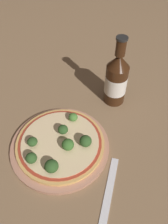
# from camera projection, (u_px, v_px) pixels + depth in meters

# --- Properties ---
(ground_plane) EXTENTS (3.00, 3.00, 0.00)m
(ground_plane) POSITION_uv_depth(u_px,v_px,m) (66.00, 140.00, 0.63)
(ground_plane) COLOR #846647
(plate) EXTENTS (0.27, 0.27, 0.01)m
(plate) POSITION_uv_depth(u_px,v_px,m) (60.00, 145.00, 0.61)
(plate) COLOR tan
(plate) RESTS_ON ground_plane
(pizza) EXTENTS (0.24, 0.24, 0.01)m
(pizza) POSITION_uv_depth(u_px,v_px,m) (60.00, 142.00, 0.60)
(pizza) COLOR tan
(pizza) RESTS_ON plate
(broccoli_floret_0) EXTENTS (0.03, 0.03, 0.02)m
(broccoli_floret_0) POSITION_uv_depth(u_px,v_px,m) (73.00, 117.00, 0.63)
(broccoli_floret_0) COLOR #89A866
(broccoli_floret_0) RESTS_ON pizza
(broccoli_floret_1) EXTENTS (0.03, 0.03, 0.03)m
(broccoli_floret_1) POSITION_uv_depth(u_px,v_px,m) (31.00, 158.00, 0.54)
(broccoli_floret_1) COLOR #89A866
(broccoli_floret_1) RESTS_ON pizza
(broccoli_floret_2) EXTENTS (0.03, 0.03, 0.03)m
(broccoli_floret_2) POSITION_uv_depth(u_px,v_px,m) (63.00, 129.00, 0.60)
(broccoli_floret_2) COLOR #89A866
(broccoli_floret_2) RESTS_ON pizza
(broccoli_floret_3) EXTENTS (0.03, 0.03, 0.03)m
(broccoli_floret_3) POSITION_uv_depth(u_px,v_px,m) (51.00, 166.00, 0.52)
(broccoli_floret_3) COLOR #89A866
(broccoli_floret_3) RESTS_ON pizza
(broccoli_floret_4) EXTENTS (0.03, 0.03, 0.03)m
(broccoli_floret_4) POSITION_uv_depth(u_px,v_px,m) (68.00, 145.00, 0.56)
(broccoli_floret_4) COLOR #89A866
(broccoli_floret_4) RESTS_ON pizza
(broccoli_floret_5) EXTENTS (0.03, 0.03, 0.03)m
(broccoli_floret_5) POSITION_uv_depth(u_px,v_px,m) (32.00, 142.00, 0.57)
(broccoli_floret_5) COLOR #89A866
(broccoli_floret_5) RESTS_ON pizza
(broccoli_floret_6) EXTENTS (0.03, 0.03, 0.03)m
(broccoli_floret_6) POSITION_uv_depth(u_px,v_px,m) (85.00, 141.00, 0.57)
(broccoli_floret_6) COLOR #89A866
(broccoli_floret_6) RESTS_ON pizza
(beer_bottle) EXTENTS (0.07, 0.07, 0.23)m
(beer_bottle) POSITION_uv_depth(u_px,v_px,m) (116.00, 79.00, 0.67)
(beer_bottle) COLOR #381E0F
(beer_bottle) RESTS_ON ground_plane
(fork) EXTENTS (0.07, 0.18, 0.00)m
(fork) POSITION_uv_depth(u_px,v_px,m) (109.00, 190.00, 0.53)
(fork) COLOR silver
(fork) RESTS_ON ground_plane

